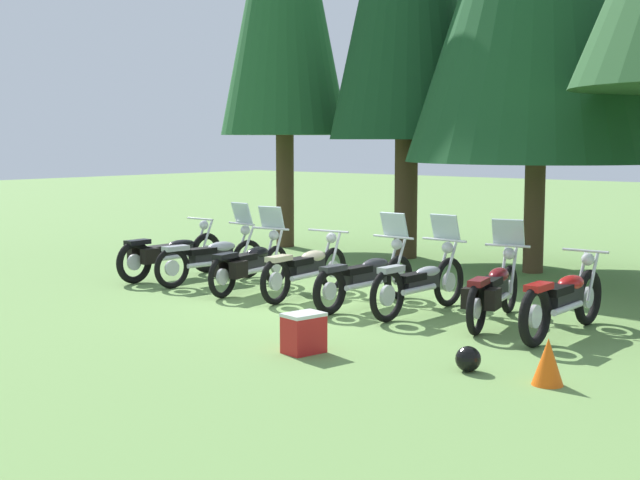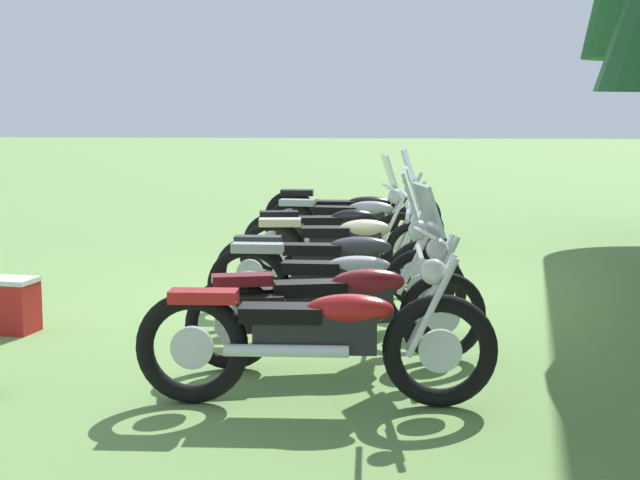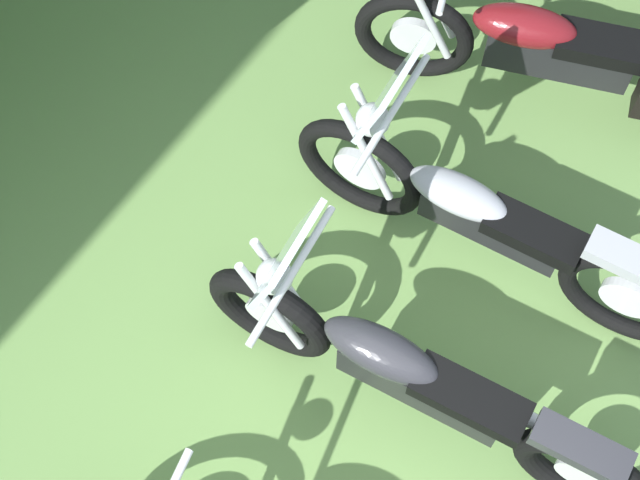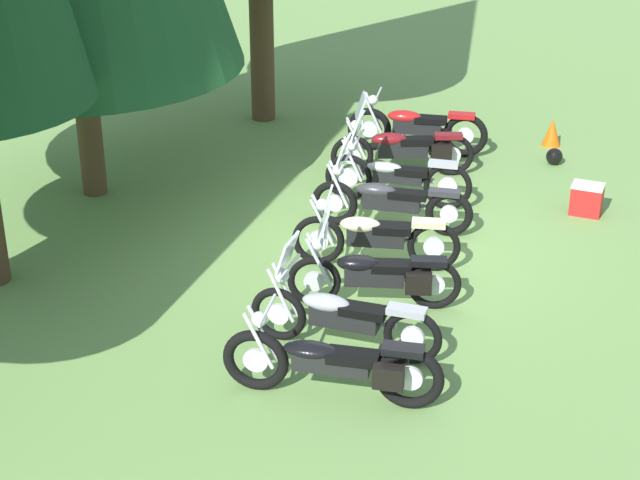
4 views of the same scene
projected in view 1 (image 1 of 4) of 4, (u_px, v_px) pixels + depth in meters
The scene contains 12 objects.
ground_plane at pixel (334, 302), 13.40m from camera, with size 80.00×80.00×0.00m, color #6B934C.
motorcycle_0 at pixel (170, 253), 15.65m from camera, with size 0.67×2.40×1.02m.
motorcycle_1 at pixel (213, 256), 15.13m from camera, with size 0.67×2.28×1.35m.
motorcycle_2 at pixel (249, 263), 14.27m from camera, with size 0.78×2.13×1.34m.
motorcycle_3 at pixel (306, 268), 13.76m from camera, with size 0.77×2.23×1.00m.
motorcycle_4 at pixel (367, 276), 13.01m from camera, with size 0.74×2.32×1.35m.
motorcycle_5 at pixel (421, 281), 12.45m from camera, with size 0.74×2.23×1.37m.
motorcycle_6 at pixel (494, 289), 11.76m from camera, with size 0.85×2.24×1.35m.
motorcycle_7 at pixel (564, 299), 11.07m from camera, with size 0.62×2.35×1.03m.
picnic_cooler at pixel (304, 333), 10.19m from camera, with size 0.40×0.51×0.47m.
traffic_cone at pixel (548, 362), 8.85m from camera, with size 0.32×0.32×0.48m, color #EA590F.
dropped_helmet at pixel (468, 359), 9.37m from camera, with size 0.27×0.27×0.27m, color black.
Camera 1 is at (8.27, -10.29, 2.46)m, focal length 49.72 mm.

